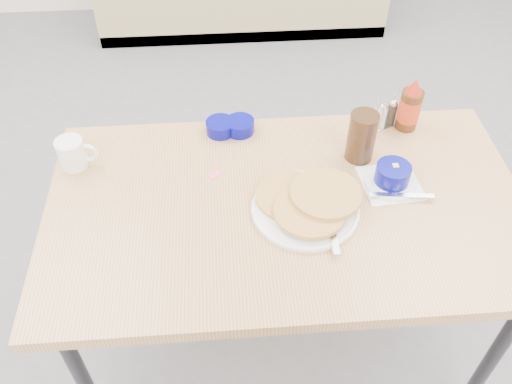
{
  "coord_description": "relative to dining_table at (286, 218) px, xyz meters",
  "views": [
    {
      "loc": [
        -0.17,
        -0.81,
        1.91
      ],
      "look_at": [
        -0.09,
        0.24,
        0.82
      ],
      "focal_mm": 38.0,
      "sensor_mm": 36.0,
      "label": 1
    }
  ],
  "objects": [
    {
      "name": "grits_setting",
      "position": [
        0.32,
        0.06,
        0.09
      ],
      "size": [
        0.2,
        0.18,
        0.07
      ],
      "rotation": [
        0.0,
        0.0,
        0.09
      ],
      "color": "white",
      "rests_on": "dining_table"
    },
    {
      "name": "coffee_mug",
      "position": [
        -0.64,
        0.21,
        0.11
      ],
      "size": [
        0.12,
        0.08,
        0.1
      ],
      "rotation": [
        0.0,
        0.0,
        -0.05
      ],
      "color": "white",
      "rests_on": "dining_table"
    },
    {
      "name": "sugar_wrapper",
      "position": [
        -0.21,
        0.14,
        0.06
      ],
      "size": [
        0.05,
        0.05,
        0.0
      ],
      "primitive_type": "cube",
      "rotation": [
        0.0,
        0.0,
        0.81
      ],
      "color": "#FD5482",
      "rests_on": "dining_table"
    },
    {
      "name": "condiment_caddy",
      "position": [
        0.37,
        0.34,
        0.1
      ],
      "size": [
        0.1,
        0.08,
        0.11
      ],
      "rotation": [
        0.0,
        0.0,
        0.4
      ],
      "color": "silver",
      "rests_on": "dining_table"
    },
    {
      "name": "pancake_plate",
      "position": [
        0.05,
        -0.03,
        0.08
      ],
      "size": [
        0.31,
        0.33,
        0.05
      ],
      "rotation": [
        0.0,
        0.0,
        -0.34
      ],
      "color": "white",
      "rests_on": "dining_table"
    },
    {
      "name": "butter_bowl",
      "position": [
        -0.12,
        0.34,
        0.08
      ],
      "size": [
        0.1,
        0.1,
        0.04
      ],
      "rotation": [
        0.0,
        0.0,
        0.25
      ],
      "color": "#040670",
      "rests_on": "dining_table"
    },
    {
      "name": "creamer_bowl",
      "position": [
        -0.18,
        0.34,
        0.08
      ],
      "size": [
        0.1,
        0.1,
        0.04
      ],
      "rotation": [
        0.0,
        0.0,
        0.26
      ],
      "color": "#040670",
      "rests_on": "dining_table"
    },
    {
      "name": "amber_tumbler",
      "position": [
        0.25,
        0.18,
        0.14
      ],
      "size": [
        0.11,
        0.11,
        0.16
      ],
      "primitive_type": "cylinder",
      "rotation": [
        0.0,
        0.0,
        -0.29
      ],
      "color": "#352011",
      "rests_on": "dining_table"
    },
    {
      "name": "syrup_bottle",
      "position": [
        0.44,
        0.32,
        0.14
      ],
      "size": [
        0.07,
        0.07,
        0.19
      ],
      "rotation": [
        0.0,
        0.0,
        -0.36
      ],
      "color": "#47230F",
      "rests_on": "dining_table"
    },
    {
      "name": "dining_table",
      "position": [
        0.0,
        0.0,
        0.0
      ],
      "size": [
        1.4,
        0.8,
        0.76
      ],
      "color": "tan",
      "rests_on": "ground"
    }
  ]
}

